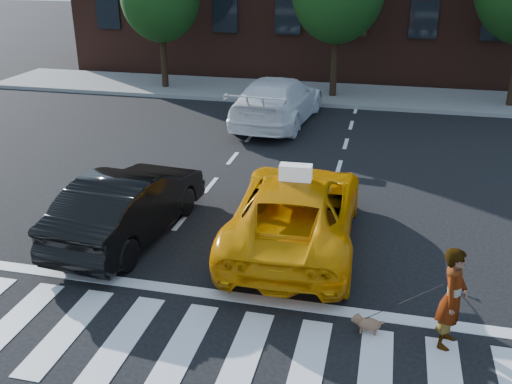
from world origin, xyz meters
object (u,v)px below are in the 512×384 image
taxi (296,210)px  white_suv (278,100)px  black_sedan (129,204)px  dog (366,323)px  woman (452,298)px

taxi → white_suv: 9.18m
white_suv → black_sedan: bearing=86.4°
dog → woman: bearing=4.3°
black_sedan → woman: 6.89m
black_sedan → woman: bearing=165.0°
white_suv → dog: white_suv is taller
black_sedan → dog: black_sedan is taller
white_suv → dog: (3.84, -11.78, -0.66)m
woman → black_sedan: bearing=88.4°
dog → taxi: bearing=124.6°
black_sedan → white_suv: bearing=-93.3°
black_sedan → woman: size_ratio=2.66×
woman → taxi: bearing=63.9°
black_sedan → dog: size_ratio=8.37×
taxi → dog: bearing=118.0°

